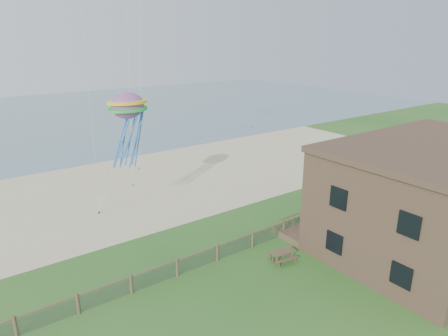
{
  "coord_description": "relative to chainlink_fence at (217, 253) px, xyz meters",
  "views": [
    {
      "loc": [
        -13.22,
        -12.93,
        13.96
      ],
      "look_at": [
        2.0,
        8.0,
        5.53
      ],
      "focal_mm": 32.0,
      "sensor_mm": 36.0,
      "label": 1
    }
  ],
  "objects": [
    {
      "name": "sand_beach",
      "position": [
        0.0,
        16.0,
        -0.55
      ],
      "size": [
        72.0,
        20.0,
        0.02
      ],
      "primitive_type": "cube",
      "color": "#C7B390",
      "rests_on": "ground"
    },
    {
      "name": "motel_deck",
      "position": [
        13.0,
        -1.0,
        -0.3
      ],
      "size": [
        15.0,
        2.0,
        0.5
      ],
      "primitive_type": "cube",
      "color": "brown",
      "rests_on": "ground"
    },
    {
      "name": "chainlink_fence",
      "position": [
        0.0,
        0.0,
        0.0
      ],
      "size": [
        36.2,
        0.2,
        1.25
      ],
      "primitive_type": null,
      "color": "brown",
      "rests_on": "ground"
    },
    {
      "name": "ground",
      "position": [
        0.0,
        -6.0,
        -0.55
      ],
      "size": [
        160.0,
        160.0,
        0.0
      ],
      "primitive_type": "plane",
      "color": "#285C1F",
      "rests_on": "ground"
    },
    {
      "name": "motel",
      "position": [
        13.0,
        -7.0,
        2.95
      ],
      "size": [
        15.0,
        10.0,
        7.0
      ],
      "primitive_type": "cube",
      "color": "#463625",
      "rests_on": "ground"
    },
    {
      "name": "octopus_kite",
      "position": [
        -1.77,
        8.84,
        7.12
      ],
      "size": [
        3.58,
        3.09,
        6.18
      ],
      "primitive_type": null,
      "rotation": [
        0.0,
        0.0,
        -0.39
      ],
      "color": "orange"
    },
    {
      "name": "ocean",
      "position": [
        0.0,
        60.0,
        -0.55
      ],
      "size": [
        160.0,
        68.0,
        0.02
      ],
      "primitive_type": "cube",
      "color": "slate",
      "rests_on": "ground"
    },
    {
      "name": "picnic_table",
      "position": [
        3.43,
        -2.59,
        -0.21
      ],
      "size": [
        1.78,
        1.44,
        0.69
      ],
      "primitive_type": null,
      "rotation": [
        0.0,
        0.0,
        -0.14
      ],
      "color": "brown",
      "rests_on": "ground"
    }
  ]
}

